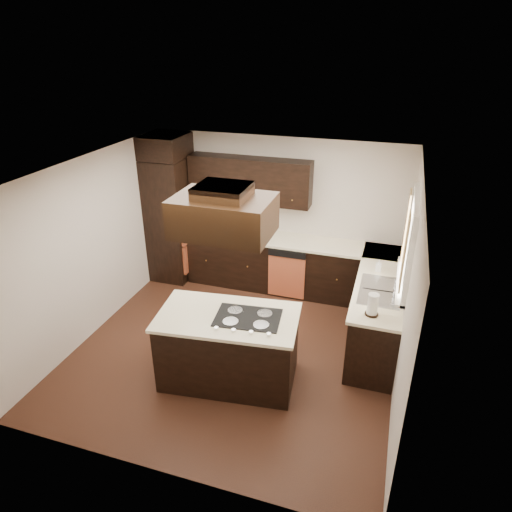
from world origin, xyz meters
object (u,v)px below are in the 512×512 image
range_hood (223,216)px  spice_rack (242,225)px  oven_column (171,219)px  island (229,349)px

range_hood → spice_rack: 2.66m
oven_column → island: size_ratio=1.32×
island → range_hood: range_hood is taller
oven_column → spice_rack: (1.25, 0.09, 0.01)m
spice_rack → island: bearing=-79.4°
island → range_hood: size_ratio=1.53×
oven_column → island: bearing=-50.3°
range_hood → spice_rack: size_ratio=2.86×
oven_column → range_hood: bearing=-50.3°
oven_column → island: 3.04m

